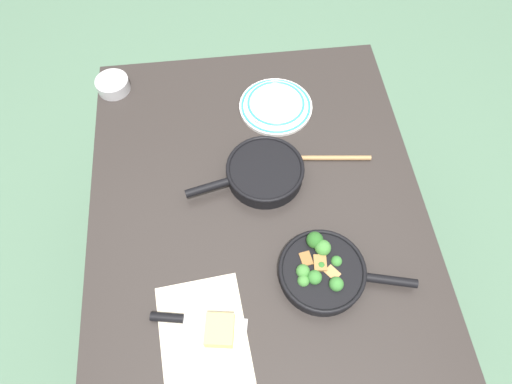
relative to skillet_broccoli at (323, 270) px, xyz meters
name	(u,v)px	position (x,y,z in m)	size (l,w,h in m)	color
ground_plane	(256,278)	(0.27, 0.15, -0.77)	(14.00, 14.00, 0.00)	#51755B
dining_table_red	(256,207)	(0.27, 0.15, -0.11)	(1.18, 0.99, 0.75)	#2D2826
skillet_broccoli	(323,270)	(0.00, 0.00, 0.00)	(0.24, 0.37, 0.08)	black
skillet_eggs	(264,172)	(0.33, 0.12, 0.00)	(0.24, 0.36, 0.05)	black
wooden_spoon	(300,158)	(0.38, 0.00, -0.02)	(0.07, 0.36, 0.02)	#A87A4C
parchment_sheet	(203,334)	(-0.12, 0.33, -0.03)	(0.31, 0.24, 0.00)	beige
grater_knife	(185,319)	(-0.08, 0.38, -0.02)	(0.07, 0.25, 0.02)	silver
cheese_block	(220,330)	(-0.12, 0.29, -0.01)	(0.09, 0.08, 0.04)	#EACC66
dinner_plate_stack	(276,105)	(0.60, 0.04, -0.01)	(0.25, 0.25, 0.03)	white
prep_bowl_steel	(113,85)	(0.74, 0.59, -0.01)	(0.11, 0.11, 0.04)	#B7B7BC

